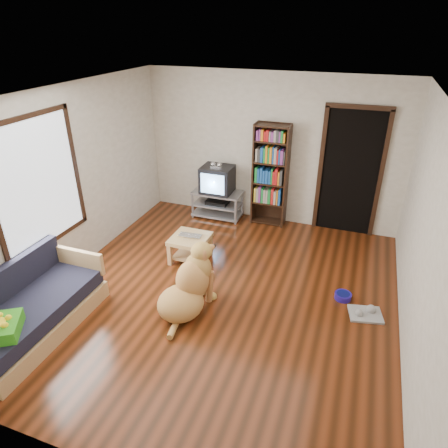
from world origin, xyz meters
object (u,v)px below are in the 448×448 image
(bookshelf, at_px, (271,170))
(laptop, at_px, (189,237))
(tv_stand, at_px, (218,203))
(coffee_table, at_px, (190,244))
(crt_tv, at_px, (218,179))
(dog, at_px, (189,287))
(dog_bowl, at_px, (343,296))
(grey_rag, at_px, (365,314))
(sofa, at_px, (31,312))

(bookshelf, bearing_deg, laptop, -115.43)
(tv_stand, distance_m, coffee_table, 1.57)
(crt_tv, bearing_deg, dog, -76.99)
(dog, bearing_deg, dog_bowl, 25.43)
(grey_rag, relative_size, bookshelf, 0.22)
(tv_stand, bearing_deg, bookshelf, 5.63)
(tv_stand, bearing_deg, crt_tv, 90.00)
(coffee_table, relative_size, dog, 0.50)
(dog_bowl, distance_m, tv_stand, 3.03)
(grey_rag, relative_size, sofa, 0.22)
(sofa, relative_size, coffee_table, 3.27)
(tv_stand, xyz_separation_m, coffee_table, (0.15, -1.57, 0.01))
(dog_bowl, relative_size, crt_tv, 0.38)
(grey_rag, bearing_deg, sofa, -156.50)
(dog_bowl, distance_m, coffee_table, 2.33)
(grey_rag, distance_m, dog, 2.25)
(dog, bearing_deg, bookshelf, 82.98)
(dog_bowl, xyz_separation_m, grey_rag, (0.30, -0.25, -0.03))
(tv_stand, distance_m, crt_tv, 0.47)
(grey_rag, xyz_separation_m, crt_tv, (-2.75, 2.03, 0.73))
(tv_stand, xyz_separation_m, dog, (0.61, -2.63, 0.06))
(dog_bowl, relative_size, grey_rag, 0.55)
(bookshelf, bearing_deg, tv_stand, -174.37)
(dog_bowl, relative_size, sofa, 0.12)
(grey_rag, bearing_deg, bookshelf, 130.56)
(laptop, height_order, tv_stand, tv_stand)
(bookshelf, relative_size, coffee_table, 3.27)
(laptop, xyz_separation_m, sofa, (-1.12, -2.04, -0.15))
(grey_rag, xyz_separation_m, bookshelf, (-1.80, 2.10, 0.99))
(grey_rag, bearing_deg, laptop, 170.93)
(grey_rag, height_order, coffee_table, coffee_table)
(sofa, bearing_deg, crt_tv, 75.07)
(sofa, distance_m, coffee_table, 2.35)
(coffee_table, bearing_deg, grey_rag, -9.71)
(laptop, relative_size, dog, 0.31)
(bookshelf, height_order, coffee_table, bookshelf)
(laptop, bearing_deg, dog, -69.70)
(grey_rag, relative_size, tv_stand, 0.44)
(grey_rag, distance_m, tv_stand, 3.42)
(laptop, relative_size, sofa, 0.19)
(crt_tv, bearing_deg, sofa, -104.93)
(bookshelf, xyz_separation_m, sofa, (-1.92, -3.72, -0.74))
(tv_stand, bearing_deg, dog, -76.88)
(grey_rag, distance_m, coffee_table, 2.66)
(laptop, bearing_deg, coffee_table, 86.11)
(tv_stand, bearing_deg, coffee_table, -84.63)
(crt_tv, relative_size, bookshelf, 0.32)
(bookshelf, bearing_deg, coffee_table, -115.83)
(grey_rag, bearing_deg, coffee_table, 170.29)
(laptop, xyz_separation_m, crt_tv, (-0.15, 1.62, 0.33))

